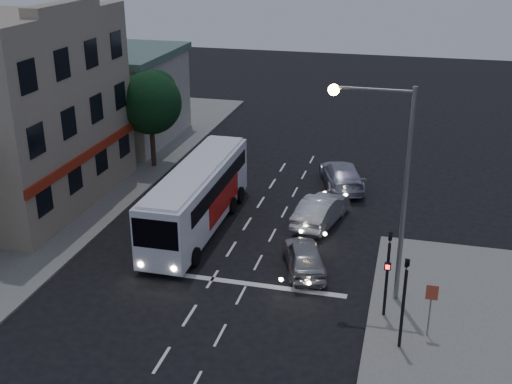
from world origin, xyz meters
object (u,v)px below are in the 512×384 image
(car_suv, at_px, (304,257))
(car_sedan_a, at_px, (321,210))
(car_sedan_b, at_px, (342,175))
(street_tree, at_px, (150,100))
(traffic_signal_side, at_px, (404,293))
(traffic_signal_main, at_px, (388,264))
(streetlight, at_px, (390,171))
(tour_bus, at_px, (197,196))
(regulatory_sign, at_px, (431,302))

(car_suv, bearing_deg, car_sedan_a, -107.91)
(car_sedan_b, distance_m, street_tree, 12.91)
(car_suv, height_order, traffic_signal_side, traffic_signal_side)
(car_sedan_a, distance_m, traffic_signal_main, 9.21)
(streetlight, bearing_deg, street_tree, 140.49)
(tour_bus, height_order, regulatory_sign, tour_bus)
(car_suv, height_order, regulatory_sign, regulatory_sign)
(car_sedan_b, distance_m, streetlight, 13.70)
(car_suv, relative_size, car_sedan_b, 0.78)
(car_sedan_a, relative_size, traffic_signal_main, 1.15)
(traffic_signal_main, height_order, regulatory_sign, traffic_signal_main)
(tour_bus, xyz_separation_m, regulatory_sign, (11.63, -7.09, -0.24))
(street_tree, bearing_deg, streetlight, -39.51)
(car_suv, bearing_deg, tour_bus, -44.88)
(car_sedan_b, relative_size, traffic_signal_side, 1.30)
(car_suv, bearing_deg, regulatory_sign, 125.30)
(tour_bus, relative_size, street_tree, 1.79)
(tour_bus, relative_size, car_sedan_a, 2.35)
(car_sedan_a, relative_size, streetlight, 0.52)
(car_suv, bearing_deg, traffic_signal_main, 123.07)
(car_suv, height_order, car_sedan_b, car_sedan_b)
(traffic_signal_side, height_order, streetlight, streetlight)
(car_sedan_b, relative_size, street_tree, 0.86)
(streetlight, bearing_deg, tour_bus, 154.30)
(car_sedan_b, height_order, street_tree, street_tree)
(car_sedan_a, height_order, traffic_signal_main, traffic_signal_main)
(car_sedan_a, relative_size, street_tree, 0.76)
(car_suv, height_order, traffic_signal_main, traffic_signal_main)
(tour_bus, relative_size, regulatory_sign, 5.05)
(traffic_signal_main, height_order, streetlight, streetlight)
(car_sedan_b, distance_m, traffic_signal_side, 16.38)
(car_suv, height_order, street_tree, street_tree)
(tour_bus, xyz_separation_m, street_tree, (-5.88, 8.17, 2.66))
(traffic_signal_main, xyz_separation_m, streetlight, (-0.26, 1.42, 3.31))
(traffic_signal_side, bearing_deg, car_suv, 131.96)
(car_suv, bearing_deg, streetlight, 137.28)
(street_tree, bearing_deg, car_sedan_b, -2.15)
(car_suv, relative_size, regulatory_sign, 1.89)
(car_sedan_a, bearing_deg, traffic_signal_side, 125.75)
(tour_bus, xyz_separation_m, car_suv, (6.13, -3.05, -1.13))
(car_sedan_a, height_order, regulatory_sign, regulatory_sign)
(traffic_signal_side, bearing_deg, streetlight, 105.70)
(streetlight, distance_m, street_tree, 20.19)
(car_sedan_a, bearing_deg, car_sedan_b, -82.23)
(streetlight, bearing_deg, traffic_signal_side, -74.30)
(car_sedan_a, bearing_deg, car_suv, 102.20)
(tour_bus, height_order, car_sedan_b, tour_bus)
(car_sedan_a, distance_m, traffic_signal_side, 11.27)
(car_suv, bearing_deg, street_tree, -61.46)
(traffic_signal_side, relative_size, streetlight, 0.46)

